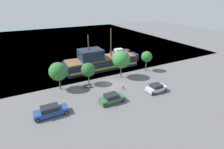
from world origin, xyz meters
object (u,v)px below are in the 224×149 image
Objects in this scene: pirate_ship at (100,61)px; parked_car_curb_front at (112,98)px; moored_boat_dockside at (120,52)px; parked_car_curb_mid at (156,88)px; bench_promenade_east at (87,86)px; parked_car_curb_rear at (51,111)px; fire_hydrant at (123,87)px.

parked_car_curb_front is (-4.63, -15.09, -1.07)m from pirate_ship.
moored_boat_dockside is at bearing 39.21° from pirate_ship.
parked_car_curb_mid reaches higher than bench_promenade_east.
bench_promenade_east is (-17.10, -16.96, -0.16)m from moored_boat_dockside.
parked_car_curb_rear is at bearing -143.28° from bench_promenade_east.
parked_car_curb_rear is at bearing -135.34° from pirate_ship.
parked_car_curb_rear is 9.79m from bench_promenade_east.
pirate_ship is 10.57m from bench_promenade_east.
parked_car_curb_front is at bearing 176.21° from parked_car_curb_mid.
parked_car_curb_front is at bearing -107.06° from pirate_ship.
moored_boat_dockside is 23.57m from fire_hydrant.
parked_car_curb_front is 9.71m from parked_car_curb_rear.
moored_boat_dockside reaches higher than parked_car_curb_mid.
pirate_ship is 12.13m from fire_hydrant.
parked_car_curb_rear is at bearing 175.21° from parked_car_curb_mid.
parked_car_curb_mid is (9.04, -0.60, -0.02)m from parked_car_curb_front.
parked_car_curb_rear reaches higher than moored_boat_dockside.
parked_car_curb_front is 9.06m from parked_car_curb_mid.
bench_promenade_east reaches higher than fire_hydrant.
parked_car_curb_rear is 3.09× the size of bench_promenade_east.
parked_car_curb_mid is at bearing -104.36° from moored_boat_dockside.
parked_car_curb_mid is 2.42× the size of bench_promenade_east.
moored_boat_dockside is 25.17m from parked_car_curb_mid.
parked_car_curb_mid is (4.41, -15.69, -1.08)m from pirate_ship.
parked_car_curb_mid is 13.15m from bench_promenade_east.
parked_car_curb_rear is at bearing -171.37° from fire_hydrant.
parked_car_curb_front reaches higher than bench_promenade_east.
moored_boat_dockside is 1.51× the size of parked_car_curb_front.
parked_car_curb_mid is 18.77m from parked_car_curb_rear.
moored_boat_dockside is 8.30× the size of fire_hydrant.
bench_promenade_east is (-1.81, 6.82, -0.31)m from parked_car_curb_front.
pirate_ship is at bearing 105.71° from parked_car_curb_mid.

